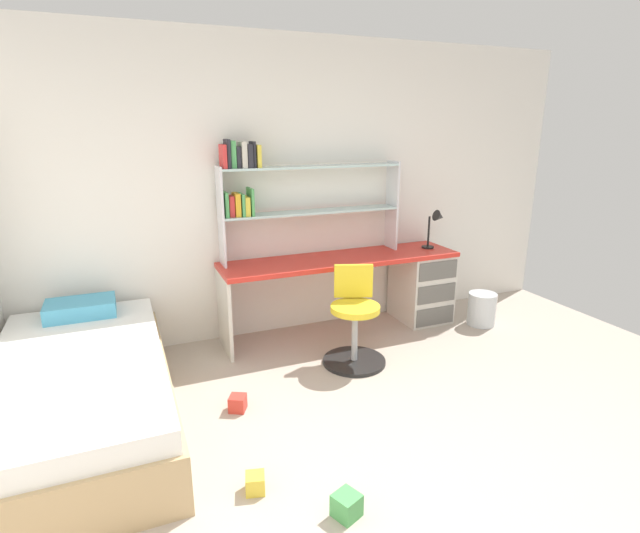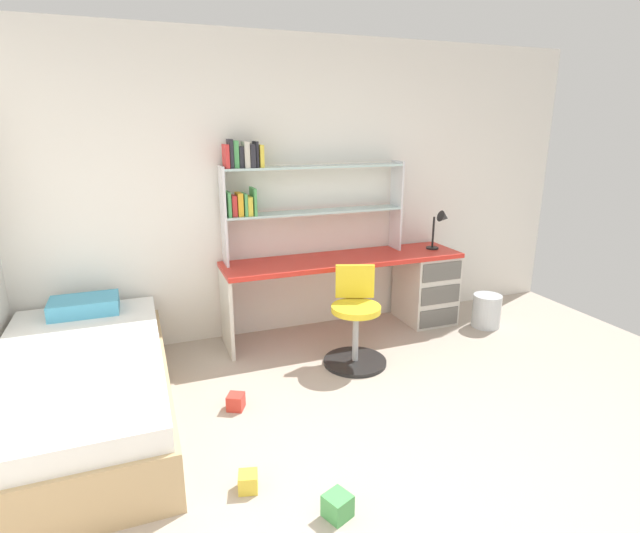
{
  "view_description": "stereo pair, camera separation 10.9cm",
  "coord_description": "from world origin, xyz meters",
  "px_view_note": "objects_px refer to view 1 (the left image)",
  "views": [
    {
      "loc": [
        -1.49,
        -1.64,
        1.9
      ],
      "look_at": [
        -0.15,
        1.59,
        0.89
      ],
      "focal_mm": 27.54,
      "sensor_mm": 36.0,
      "label": 1
    },
    {
      "loc": [
        -1.39,
        -1.68,
        1.9
      ],
      "look_at": [
        -0.15,
        1.59,
        0.89
      ],
      "focal_mm": 27.54,
      "sensor_mm": 36.0,
      "label": 2
    }
  ],
  "objects_px": {
    "desk_lamp": "(437,223)",
    "toy_block_green_0": "(347,505)",
    "desk": "(398,282)",
    "bed_platform": "(81,393)",
    "toy_block_yellow_2": "(255,483)",
    "bookshelf_hutch": "(284,189)",
    "swivel_chair": "(354,326)",
    "waste_bin": "(482,309)",
    "toy_block_red_3": "(238,403)"
  },
  "relations": [
    {
      "from": "desk_lamp",
      "to": "toy_block_green_0",
      "type": "bearing_deg",
      "value": -133.13
    },
    {
      "from": "desk",
      "to": "bed_platform",
      "type": "relative_size",
      "value": 1.07
    },
    {
      "from": "toy_block_green_0",
      "to": "toy_block_yellow_2",
      "type": "bearing_deg",
      "value": 137.89
    },
    {
      "from": "bookshelf_hutch",
      "to": "toy_block_yellow_2",
      "type": "bearing_deg",
      "value": -113.37
    },
    {
      "from": "toy_block_green_0",
      "to": "toy_block_yellow_2",
      "type": "relative_size",
      "value": 1.2
    },
    {
      "from": "desk_lamp",
      "to": "toy_block_green_0",
      "type": "relative_size",
      "value": 3.12
    },
    {
      "from": "bed_platform",
      "to": "toy_block_yellow_2",
      "type": "distance_m",
      "value": 1.35
    },
    {
      "from": "desk",
      "to": "swivel_chair",
      "type": "relative_size",
      "value": 2.81
    },
    {
      "from": "desk_lamp",
      "to": "toy_block_yellow_2",
      "type": "height_order",
      "value": "desk_lamp"
    },
    {
      "from": "desk",
      "to": "desk_lamp",
      "type": "distance_m",
      "value": 0.69
    },
    {
      "from": "waste_bin",
      "to": "toy_block_yellow_2",
      "type": "bearing_deg",
      "value": -152.49
    },
    {
      "from": "desk_lamp",
      "to": "toy_block_green_0",
      "type": "distance_m",
      "value": 2.99
    },
    {
      "from": "bed_platform",
      "to": "waste_bin",
      "type": "relative_size",
      "value": 6.54
    },
    {
      "from": "bed_platform",
      "to": "bookshelf_hutch",
      "type": "bearing_deg",
      "value": 28.23
    },
    {
      "from": "bed_platform",
      "to": "waste_bin",
      "type": "xyz_separation_m",
      "value": [
        3.55,
        0.39,
        -0.08
      ]
    },
    {
      "from": "desk",
      "to": "waste_bin",
      "type": "xyz_separation_m",
      "value": [
        0.75,
        -0.37,
        -0.26
      ]
    },
    {
      "from": "desk_lamp",
      "to": "waste_bin",
      "type": "bearing_deg",
      "value": -43.72
    },
    {
      "from": "toy_block_yellow_2",
      "to": "toy_block_red_3",
      "type": "distance_m",
      "value": 0.81
    },
    {
      "from": "desk",
      "to": "toy_block_red_3",
      "type": "relative_size",
      "value": 20.5
    },
    {
      "from": "desk_lamp",
      "to": "toy_block_green_0",
      "type": "height_order",
      "value": "desk_lamp"
    },
    {
      "from": "swivel_chair",
      "to": "toy_block_red_3",
      "type": "distance_m",
      "value": 1.16
    },
    {
      "from": "desk_lamp",
      "to": "swivel_chair",
      "type": "bearing_deg",
      "value": -153.78
    },
    {
      "from": "waste_bin",
      "to": "toy_block_yellow_2",
      "type": "relative_size",
      "value": 3.13
    },
    {
      "from": "desk",
      "to": "toy_block_green_0",
      "type": "relative_size",
      "value": 18.23
    },
    {
      "from": "bookshelf_hutch",
      "to": "toy_block_red_3",
      "type": "bearing_deg",
      "value": -123.41
    },
    {
      "from": "toy_block_green_0",
      "to": "toy_block_red_3",
      "type": "relative_size",
      "value": 1.12
    },
    {
      "from": "toy_block_yellow_2",
      "to": "bookshelf_hutch",
      "type": "bearing_deg",
      "value": 66.63
    },
    {
      "from": "bookshelf_hutch",
      "to": "desk_lamp",
      "type": "distance_m",
      "value": 1.55
    },
    {
      "from": "bed_platform",
      "to": "waste_bin",
      "type": "bearing_deg",
      "value": 6.23
    },
    {
      "from": "bed_platform",
      "to": "toy_block_green_0",
      "type": "bearing_deg",
      "value": -47.22
    },
    {
      "from": "swivel_chair",
      "to": "bed_platform",
      "type": "bearing_deg",
      "value": -175.65
    },
    {
      "from": "desk",
      "to": "bed_platform",
      "type": "height_order",
      "value": "desk"
    },
    {
      "from": "toy_block_green_0",
      "to": "toy_block_red_3",
      "type": "xyz_separation_m",
      "value": [
        -0.28,
        1.15,
        -0.01
      ]
    },
    {
      "from": "bed_platform",
      "to": "toy_block_yellow_2",
      "type": "height_order",
      "value": "bed_platform"
    },
    {
      "from": "toy_block_red_3",
      "to": "desk_lamp",
      "type": "bearing_deg",
      "value": 22.57
    },
    {
      "from": "toy_block_green_0",
      "to": "bed_platform",
      "type": "bearing_deg",
      "value": 132.78
    },
    {
      "from": "toy_block_green_0",
      "to": "waste_bin",
      "type": "bearing_deg",
      "value": 37.08
    },
    {
      "from": "waste_bin",
      "to": "toy_block_yellow_2",
      "type": "xyz_separation_m",
      "value": [
        -2.68,
        -1.4,
        -0.11
      ]
    },
    {
      "from": "waste_bin",
      "to": "toy_block_green_0",
      "type": "relative_size",
      "value": 2.61
    },
    {
      "from": "bed_platform",
      "to": "toy_block_red_3",
      "type": "height_order",
      "value": "bed_platform"
    },
    {
      "from": "desk_lamp",
      "to": "toy_block_red_3",
      "type": "bearing_deg",
      "value": -157.43
    },
    {
      "from": "toy_block_red_3",
      "to": "waste_bin",
      "type": "bearing_deg",
      "value": 12.81
    },
    {
      "from": "desk_lamp",
      "to": "toy_block_red_3",
      "type": "relative_size",
      "value": 3.51
    },
    {
      "from": "swivel_chair",
      "to": "toy_block_green_0",
      "type": "bearing_deg",
      "value": -117.55
    },
    {
      "from": "bookshelf_hutch",
      "to": "toy_block_green_0",
      "type": "distance_m",
      "value": 2.65
    },
    {
      "from": "desk_lamp",
      "to": "waste_bin",
      "type": "height_order",
      "value": "desk_lamp"
    },
    {
      "from": "desk_lamp",
      "to": "toy_block_yellow_2",
      "type": "bearing_deg",
      "value": -143.27
    },
    {
      "from": "bookshelf_hutch",
      "to": "swivel_chair",
      "type": "xyz_separation_m",
      "value": [
        0.33,
        -0.76,
        -1.05
      ]
    },
    {
      "from": "desk_lamp",
      "to": "swivel_chair",
      "type": "xyz_separation_m",
      "value": [
        -1.16,
        -0.57,
        -0.67
      ]
    },
    {
      "from": "bed_platform",
      "to": "toy_block_green_0",
      "type": "distance_m",
      "value": 1.85
    }
  ]
}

